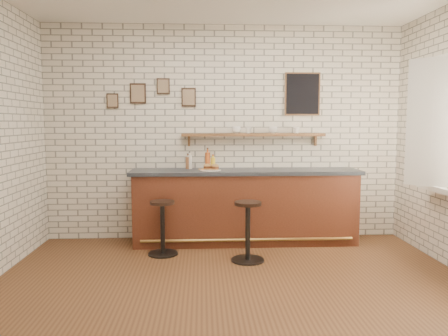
{
  "coord_description": "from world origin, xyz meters",
  "views": [
    {
      "loc": [
        -0.32,
        -4.18,
        1.65
      ],
      "look_at": [
        -0.06,
        0.9,
        1.12
      ],
      "focal_mm": 35.0,
      "sensor_mm": 36.0,
      "label": 1
    }
  ],
  "objects_px": {
    "bitters_bottle_brown": "(188,163)",
    "bar_stool_right": "(248,229)",
    "shelf_cup_a": "(237,130)",
    "bar_counter": "(245,206)",
    "shelf_cup_c": "(273,130)",
    "ciabatta_sandwich": "(211,167)",
    "condiment_bottle_yellow": "(213,163)",
    "bitters_bottle_white": "(190,162)",
    "bitters_bottle_amber": "(208,160)",
    "shelf_cup_d": "(296,130)",
    "bar_stool_left": "(163,226)",
    "sandwich_plate": "(211,170)",
    "shelf_cup_b": "(248,130)"
  },
  "relations": [
    {
      "from": "bitters_bottle_brown",
      "to": "bar_stool_right",
      "type": "distance_m",
      "value": 1.41
    },
    {
      "from": "shelf_cup_a",
      "to": "bar_stool_right",
      "type": "bearing_deg",
      "value": -103.6
    },
    {
      "from": "bar_counter",
      "to": "shelf_cup_c",
      "type": "relative_size",
      "value": 26.28
    },
    {
      "from": "ciabatta_sandwich",
      "to": "condiment_bottle_yellow",
      "type": "xyz_separation_m",
      "value": [
        0.03,
        0.21,
        0.04
      ]
    },
    {
      "from": "ciabatta_sandwich",
      "to": "shelf_cup_c",
      "type": "height_order",
      "value": "shelf_cup_c"
    },
    {
      "from": "bitters_bottle_white",
      "to": "condiment_bottle_yellow",
      "type": "xyz_separation_m",
      "value": [
        0.33,
        -0.0,
        -0.01
      ]
    },
    {
      "from": "bar_stool_right",
      "to": "shelf_cup_c",
      "type": "relative_size",
      "value": 6.09
    },
    {
      "from": "bitters_bottle_amber",
      "to": "bitters_bottle_brown",
      "type": "bearing_deg",
      "value": -180.0
    },
    {
      "from": "bar_counter",
      "to": "shelf_cup_d",
      "type": "height_order",
      "value": "shelf_cup_d"
    },
    {
      "from": "bar_stool_right",
      "to": "shelf_cup_c",
      "type": "height_order",
      "value": "shelf_cup_c"
    },
    {
      "from": "bar_stool_left",
      "to": "shelf_cup_c",
      "type": "relative_size",
      "value": 5.77
    },
    {
      "from": "sandwich_plate",
      "to": "condiment_bottle_yellow",
      "type": "height_order",
      "value": "condiment_bottle_yellow"
    },
    {
      "from": "bar_stool_left",
      "to": "shelf_cup_d",
      "type": "xyz_separation_m",
      "value": [
        1.82,
        0.71,
        1.18
      ]
    },
    {
      "from": "bar_counter",
      "to": "bitters_bottle_white",
      "type": "bearing_deg",
      "value": 168.21
    },
    {
      "from": "bitters_bottle_brown",
      "to": "shelf_cup_a",
      "type": "xyz_separation_m",
      "value": [
        0.68,
        0.04,
        0.45
      ]
    },
    {
      "from": "bar_counter",
      "to": "shelf_cup_d",
      "type": "bearing_deg",
      "value": 15.27
    },
    {
      "from": "bitters_bottle_brown",
      "to": "shelf_cup_b",
      "type": "relative_size",
      "value": 2.42
    },
    {
      "from": "condiment_bottle_yellow",
      "to": "shelf_cup_d",
      "type": "bearing_deg",
      "value": 2.03
    },
    {
      "from": "bar_stool_left",
      "to": "bar_stool_right",
      "type": "distance_m",
      "value": 1.08
    },
    {
      "from": "sandwich_plate",
      "to": "bar_stool_right",
      "type": "distance_m",
      "value": 1.08
    },
    {
      "from": "bar_stool_right",
      "to": "shelf_cup_b",
      "type": "distance_m",
      "value": 1.54
    },
    {
      "from": "shelf_cup_a",
      "to": "ciabatta_sandwich",
      "type": "bearing_deg",
      "value": -161.9
    },
    {
      "from": "shelf_cup_a",
      "to": "shelf_cup_b",
      "type": "relative_size",
      "value": 1.37
    },
    {
      "from": "sandwich_plate",
      "to": "bitters_bottle_amber",
      "type": "bearing_deg",
      "value": 100.05
    },
    {
      "from": "sandwich_plate",
      "to": "bitters_bottle_white",
      "type": "relative_size",
      "value": 1.17
    },
    {
      "from": "bitters_bottle_amber",
      "to": "ciabatta_sandwich",
      "type": "bearing_deg",
      "value": -77.35
    },
    {
      "from": "bar_counter",
      "to": "sandwich_plate",
      "type": "bearing_deg",
      "value": -173.99
    },
    {
      "from": "bar_counter",
      "to": "bitters_bottle_brown",
      "type": "xyz_separation_m",
      "value": [
        -0.79,
        0.16,
        0.59
      ]
    },
    {
      "from": "bar_counter",
      "to": "ciabatta_sandwich",
      "type": "xyz_separation_m",
      "value": [
        -0.47,
        -0.05,
        0.55
      ]
    },
    {
      "from": "bitters_bottle_amber",
      "to": "condiment_bottle_yellow",
      "type": "distance_m",
      "value": 0.08
    },
    {
      "from": "bitters_bottle_brown",
      "to": "shelf_cup_d",
      "type": "height_order",
      "value": "shelf_cup_d"
    },
    {
      "from": "bar_stool_left",
      "to": "shelf_cup_a",
      "type": "height_order",
      "value": "shelf_cup_a"
    },
    {
      "from": "bar_counter",
      "to": "condiment_bottle_yellow",
      "type": "height_order",
      "value": "condiment_bottle_yellow"
    },
    {
      "from": "bitters_bottle_white",
      "to": "bar_stool_left",
      "type": "bearing_deg",
      "value": -115.98
    },
    {
      "from": "bitters_bottle_amber",
      "to": "bitters_bottle_white",
      "type": "bearing_deg",
      "value": 180.0
    },
    {
      "from": "bitters_bottle_amber",
      "to": "shelf_cup_a",
      "type": "distance_m",
      "value": 0.58
    },
    {
      "from": "shelf_cup_d",
      "to": "sandwich_plate",
      "type": "bearing_deg",
      "value": 162.88
    },
    {
      "from": "shelf_cup_b",
      "to": "shelf_cup_d",
      "type": "distance_m",
      "value": 0.68
    },
    {
      "from": "ciabatta_sandwich",
      "to": "shelf_cup_d",
      "type": "relative_size",
      "value": 2.53
    },
    {
      "from": "bar_counter",
      "to": "shelf_cup_b",
      "type": "xyz_separation_m",
      "value": [
        0.06,
        0.2,
        1.03
      ]
    },
    {
      "from": "ciabatta_sandwich",
      "to": "shelf_cup_a",
      "type": "bearing_deg",
      "value": 34.99
    },
    {
      "from": "bitters_bottle_amber",
      "to": "bar_stool_left",
      "type": "distance_m",
      "value": 1.16
    },
    {
      "from": "shelf_cup_c",
      "to": "sandwich_plate",
      "type": "bearing_deg",
      "value": 108.3
    },
    {
      "from": "condiment_bottle_yellow",
      "to": "shelf_cup_a",
      "type": "relative_size",
      "value": 1.63
    },
    {
      "from": "condiment_bottle_yellow",
      "to": "shelf_cup_b",
      "type": "height_order",
      "value": "shelf_cup_b"
    },
    {
      "from": "shelf_cup_b",
      "to": "shelf_cup_d",
      "type": "height_order",
      "value": "shelf_cup_d"
    },
    {
      "from": "bitters_bottle_brown",
      "to": "bar_counter",
      "type": "bearing_deg",
      "value": -11.46
    },
    {
      "from": "shelf_cup_b",
      "to": "ciabatta_sandwich",
      "type": "bearing_deg",
      "value": 145.86
    },
    {
      "from": "bar_counter",
      "to": "shelf_cup_a",
      "type": "bearing_deg",
      "value": 118.05
    },
    {
      "from": "bitters_bottle_brown",
      "to": "shelf_cup_c",
      "type": "xyz_separation_m",
      "value": [
        1.19,
        0.04,
        0.45
      ]
    }
  ]
}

